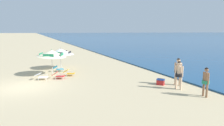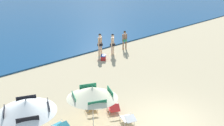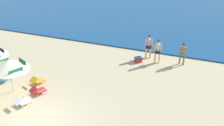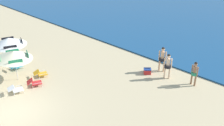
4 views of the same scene
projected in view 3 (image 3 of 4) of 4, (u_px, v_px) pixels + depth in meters
name	position (u px, v px, depth m)	size (l,w,h in m)	color
ground_plane	(36.00, 126.00, 12.05)	(800.00, 800.00, 0.00)	tan
beach_umbrella_striped_main	(8.00, 65.00, 13.91)	(3.30, 3.30, 2.14)	silver
lounge_chair_under_umbrella	(37.00, 80.00, 15.34)	(0.82, 1.01, 0.52)	gold
lounge_chair_beside_umbrella	(3.00, 78.00, 15.56)	(0.61, 0.92, 0.52)	teal
lounge_chair_facing_sea	(38.00, 90.00, 14.35)	(0.88, 1.03, 0.53)	red
lounge_chair_spare_folded	(22.00, 101.00, 13.38)	(0.78, 0.99, 0.51)	white
person_standing_near_shore	(149.00, 45.00, 18.38)	(0.51, 0.44, 1.80)	#D8A87F
person_standing_beside	(183.00, 52.00, 17.45)	(0.48, 0.40, 1.63)	#8C6042
person_wading_in	(158.00, 50.00, 17.63)	(0.48, 0.43, 1.76)	beige
cooler_box	(138.00, 60.00, 18.09)	(0.60, 0.59, 0.43)	red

